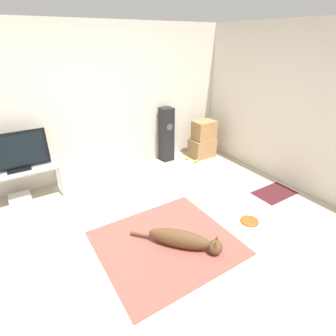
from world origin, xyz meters
TOP-DOWN VIEW (x-y plane):
  - ground_plane at (0.00, 0.00)m, footprint 12.00×12.00m
  - wall_back at (0.00, 2.10)m, footprint 8.00×0.06m
  - wall_right at (2.60, 0.00)m, footprint 0.06×8.00m
  - area_rug at (-0.01, -0.22)m, footprint 1.59×1.46m
  - dog at (0.13, -0.39)m, footprint 0.81×0.91m
  - frisbee at (1.18, -0.48)m, footprint 0.24×0.24m
  - cardboard_box_lower at (2.05, 1.64)m, footprint 0.50×0.36m
  - cardboard_box_upper at (2.06, 1.63)m, footprint 0.44×0.32m
  - floor_speaker at (1.32, 1.90)m, footprint 0.24×0.24m
  - tv_stand at (-1.34, 1.80)m, footprint 1.07×0.47m
  - tv at (-1.34, 1.80)m, footprint 0.92×0.20m
  - tennis_ball_by_boxes at (1.68, 1.66)m, footprint 0.07×0.07m
  - tennis_ball_near_speaker at (1.75, 1.44)m, footprint 0.07×0.07m
  - game_console at (-1.44, 1.79)m, footprint 0.31×0.26m
  - door_mat at (2.11, -0.18)m, footprint 0.68×0.44m

SIDE VIEW (x-z plane):
  - ground_plane at x=0.00m, z-range 0.00..0.00m
  - door_mat at x=2.11m, z-range 0.00..0.01m
  - area_rug at x=-0.01m, z-range 0.00..0.01m
  - frisbee at x=1.18m, z-range 0.00..0.03m
  - tennis_ball_by_boxes at x=1.68m, z-range 0.00..0.07m
  - tennis_ball_near_speaker at x=1.75m, z-range 0.00..0.07m
  - game_console at x=-1.44m, z-range 0.00..0.10m
  - dog at x=0.13m, z-range 0.01..0.23m
  - cardboard_box_lower at x=2.05m, z-range 0.00..0.39m
  - tv_stand at x=-1.34m, z-range 0.20..0.72m
  - floor_speaker at x=1.32m, z-range 0.00..1.09m
  - cardboard_box_upper at x=2.06m, z-range 0.39..0.77m
  - tv at x=-1.34m, z-range 0.51..1.09m
  - wall_back at x=0.00m, z-range 0.00..2.55m
  - wall_right at x=2.60m, z-range 0.00..2.55m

